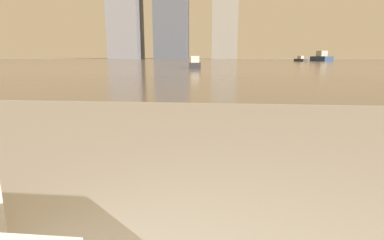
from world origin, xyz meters
name	(u,v)px	position (x,y,z in m)	size (l,w,h in m)	color
harbor_water	(221,61)	(0.00, 62.00, 0.01)	(180.00, 110.00, 0.01)	gray
harbor_boat_0	(195,64)	(-2.04, 26.62, 0.38)	(1.14, 2.86, 1.05)	#2D2D33
harbor_boat_1	(300,59)	(15.80, 62.94, 0.39)	(2.11, 3.04, 1.08)	#2D2D33
harbor_boat_2	(321,57)	(21.13, 67.28, 0.76)	(3.29, 5.98, 2.13)	navy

